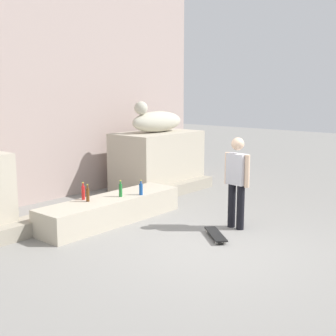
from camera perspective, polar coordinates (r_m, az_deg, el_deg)
ground_plane at (r=7.37m, az=5.00°, el=-10.05°), size 40.00×40.00×0.00m
facade_wall at (r=10.52m, az=-17.37°, el=11.01°), size 10.27×0.60×5.57m
pedestal_right at (r=11.38m, az=-1.35°, el=0.92°), size 2.22×1.31×1.45m
statue_reclining_right at (r=11.24m, az=-1.50°, el=5.98°), size 1.63×0.65×0.78m
ledge_block at (r=8.73m, az=-7.17°, el=-5.23°), size 3.07×0.78×0.48m
skater at (r=8.21m, az=8.70°, el=-1.36°), size 0.24×0.54×1.67m
skateboard at (r=7.84m, az=6.04°, el=-8.32°), size 0.67×0.74×0.08m
bottle_brown at (r=8.40m, az=-10.12°, el=-3.30°), size 0.06×0.06×0.32m
bottle_blue at (r=8.80m, az=-3.44°, el=-2.65°), size 0.07×0.07×0.29m
bottle_green at (r=8.68m, az=-6.02°, el=-2.78°), size 0.07×0.07×0.32m
bottle_red at (r=8.55m, az=-10.68°, el=-3.05°), size 0.06×0.06×0.33m
stair_step at (r=9.17m, az=-9.55°, el=-5.24°), size 7.66×0.50×0.27m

